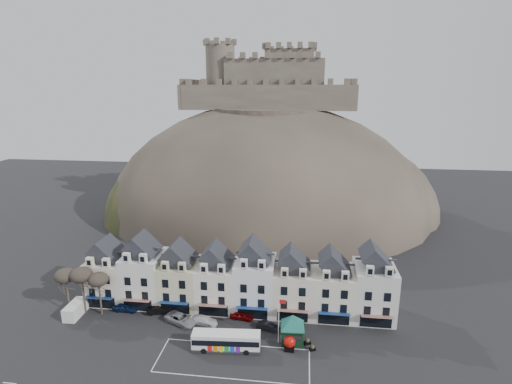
% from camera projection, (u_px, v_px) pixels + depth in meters
% --- Properties ---
extents(ground, '(300.00, 300.00, 0.00)m').
position_uv_depth(ground, '(218.00, 365.00, 56.98)').
color(ground, black).
rests_on(ground, ground).
extents(coach_bay_markings, '(22.00, 7.50, 0.01)m').
position_uv_depth(coach_bay_markings, '(233.00, 360.00, 57.94)').
color(coach_bay_markings, silver).
rests_on(coach_bay_markings, ground).
extents(townhouse_terrace, '(54.40, 9.35, 11.80)m').
position_uv_depth(townhouse_terrace, '(237.00, 279.00, 70.92)').
color(townhouse_terrace, '#EFE6CF').
rests_on(townhouse_terrace, ground).
extents(castle_hill, '(100.00, 76.00, 68.00)m').
position_uv_depth(castle_hill, '(270.00, 215.00, 122.93)').
color(castle_hill, '#342E28').
rests_on(castle_hill, ground).
extents(castle, '(50.20, 22.20, 22.00)m').
position_uv_depth(castle, '(271.00, 81.00, 119.43)').
color(castle, brown).
rests_on(castle, ground).
extents(tree_left_far, '(3.61, 3.61, 8.24)m').
position_uv_depth(tree_left_far, '(65.00, 276.00, 68.76)').
color(tree_left_far, '#383124').
rests_on(tree_left_far, ground).
extents(tree_left_mid, '(3.78, 3.78, 8.64)m').
position_uv_depth(tree_left_mid, '(81.00, 275.00, 68.31)').
color(tree_left_mid, '#383124').
rests_on(tree_left_mid, ground).
extents(tree_left_near, '(3.43, 3.43, 7.84)m').
position_uv_depth(tree_left_near, '(98.00, 280.00, 68.13)').
color(tree_left_near, '#383124').
rests_on(tree_left_near, ground).
extents(bus, '(10.40, 3.13, 2.89)m').
position_uv_depth(bus, '(226.00, 340.00, 59.95)').
color(bus, '#262628').
rests_on(bus, ground).
extents(bus_shelter, '(7.32, 7.32, 4.65)m').
position_uv_depth(bus_shelter, '(293.00, 321.00, 61.35)').
color(bus_shelter, black).
rests_on(bus_shelter, ground).
extents(red_buoy, '(1.79, 1.79, 2.21)m').
position_uv_depth(red_buoy, '(289.00, 343.00, 60.08)').
color(red_buoy, black).
rests_on(red_buoy, ground).
extents(flagpole, '(1.12, 0.15, 7.75)m').
position_uv_depth(flagpole, '(279.00, 318.00, 60.82)').
color(flagpole, silver).
rests_on(flagpole, ground).
extents(white_van, '(2.30, 5.04, 2.28)m').
position_uv_depth(white_van, '(76.00, 309.00, 69.07)').
color(white_van, white).
rests_on(white_van, ground).
extents(planter_west, '(1.15, 0.90, 1.03)m').
position_uv_depth(planter_west, '(307.00, 341.00, 61.46)').
color(planter_west, black).
rests_on(planter_west, ground).
extents(planter_east, '(1.03, 0.75, 0.93)m').
position_uv_depth(planter_east, '(312.00, 348.00, 60.03)').
color(planter_east, black).
rests_on(planter_east, ground).
extents(car_navy, '(4.52, 1.91, 1.52)m').
position_uv_depth(car_navy, '(126.00, 307.00, 70.60)').
color(car_navy, '#0C1D40').
rests_on(car_navy, ground).
extents(car_black, '(4.51, 2.52, 1.41)m').
position_uv_depth(car_black, '(159.00, 309.00, 69.88)').
color(car_black, black).
rests_on(car_black, ground).
extents(car_silver, '(6.17, 4.71, 1.58)m').
position_uv_depth(car_silver, '(181.00, 319.00, 66.90)').
color(car_silver, '#95979C').
rests_on(car_silver, ground).
extents(car_white, '(4.92, 2.98, 1.33)m').
position_uv_depth(car_white, '(205.00, 320.00, 66.71)').
color(car_white, white).
rests_on(car_white, ground).
extents(car_maroon, '(4.28, 2.18, 1.40)m').
position_uv_depth(car_maroon, '(242.00, 315.00, 68.12)').
color(car_maroon, '#600507').
rests_on(car_maroon, ground).
extents(car_charcoal, '(4.01, 2.28, 1.25)m').
position_uv_depth(car_charcoal, '(268.00, 326.00, 65.17)').
color(car_charcoal, black).
rests_on(car_charcoal, ground).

